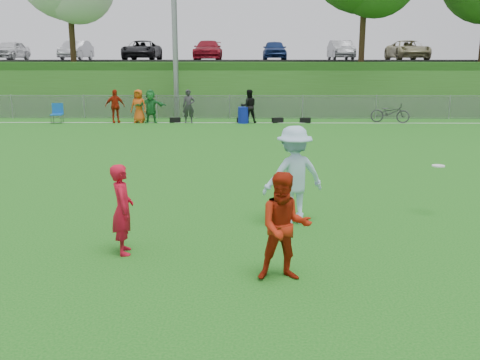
{
  "coord_description": "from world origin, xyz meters",
  "views": [
    {
      "loc": [
        0.99,
        -9.39,
        3.28
      ],
      "look_at": [
        0.85,
        0.5,
        1.0
      ],
      "focal_mm": 40.0,
      "sensor_mm": 36.0,
      "label": 1
    }
  ],
  "objects_px": {
    "bicycle": "(390,113)",
    "frisbee": "(438,166)",
    "player_blue": "(294,175)",
    "player_red_left": "(123,209)",
    "recycling_bin": "(243,115)",
    "player_red_center": "(285,227)"
  },
  "relations": [
    {
      "from": "frisbee",
      "to": "bicycle",
      "type": "bearing_deg",
      "value": 78.67
    },
    {
      "from": "player_red_center",
      "to": "player_blue",
      "type": "relative_size",
      "value": 0.84
    },
    {
      "from": "frisbee",
      "to": "recycling_bin",
      "type": "xyz_separation_m",
      "value": [
        -4.22,
        16.23,
        -0.65
      ]
    },
    {
      "from": "frisbee",
      "to": "bicycle",
      "type": "xyz_separation_m",
      "value": [
        3.32,
        16.58,
        -0.55
      ]
    },
    {
      "from": "player_red_center",
      "to": "recycling_bin",
      "type": "distance_m",
      "value": 19.72
    },
    {
      "from": "player_red_center",
      "to": "bicycle",
      "type": "relative_size",
      "value": 0.85
    },
    {
      "from": "recycling_bin",
      "to": "player_red_center",
      "type": "bearing_deg",
      "value": -87.77
    },
    {
      "from": "player_red_left",
      "to": "player_blue",
      "type": "distance_m",
      "value": 3.51
    },
    {
      "from": "bicycle",
      "to": "frisbee",
      "type": "bearing_deg",
      "value": -175.0
    },
    {
      "from": "player_blue",
      "to": "bicycle",
      "type": "xyz_separation_m",
      "value": [
        6.41,
        17.21,
        -0.47
      ]
    },
    {
      "from": "recycling_bin",
      "to": "frisbee",
      "type": "bearing_deg",
      "value": -75.43
    },
    {
      "from": "bicycle",
      "to": "recycling_bin",
      "type": "bearing_deg",
      "value": 109.02
    },
    {
      "from": "player_blue",
      "to": "player_red_center",
      "type": "bearing_deg",
      "value": 62.66
    },
    {
      "from": "recycling_bin",
      "to": "bicycle",
      "type": "distance_m",
      "value": 7.55
    },
    {
      "from": "player_red_center",
      "to": "frisbee",
      "type": "relative_size",
      "value": 6.24
    },
    {
      "from": "recycling_bin",
      "to": "bicycle",
      "type": "height_order",
      "value": "bicycle"
    },
    {
      "from": "player_red_left",
      "to": "recycling_bin",
      "type": "distance_m",
      "value": 18.72
    },
    {
      "from": "player_blue",
      "to": "frisbee",
      "type": "bearing_deg",
      "value": 171.54
    },
    {
      "from": "frisbee",
      "to": "bicycle",
      "type": "distance_m",
      "value": 16.92
    },
    {
      "from": "player_red_center",
      "to": "player_blue",
      "type": "distance_m",
      "value": 2.87
    },
    {
      "from": "frisbee",
      "to": "recycling_bin",
      "type": "relative_size",
      "value": 0.32
    },
    {
      "from": "player_blue",
      "to": "bicycle",
      "type": "distance_m",
      "value": 18.37
    }
  ]
}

